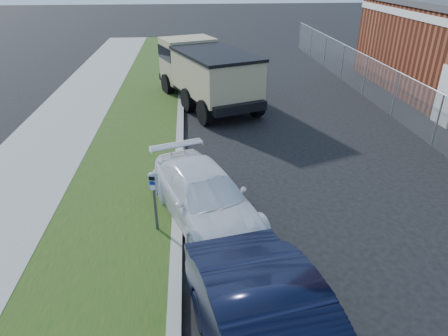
{
  "coord_description": "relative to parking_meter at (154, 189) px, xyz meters",
  "views": [
    {
      "loc": [
        -2.17,
        -7.86,
        5.55
      ],
      "look_at": [
        -1.4,
        1.0,
        1.0
      ],
      "focal_mm": 32.0,
      "sensor_mm": 36.0,
      "label": 1
    }
  ],
  "objects": [
    {
      "name": "white_wagon",
      "position": [
        1.11,
        0.61,
        -0.57
      ],
      "size": [
        3.1,
        4.62,
        1.24
      ],
      "primitive_type": "imported",
      "rotation": [
        0.0,
        0.0,
        0.35
      ],
      "color": "white",
      "rests_on": "ground"
    },
    {
      "name": "parking_meter",
      "position": [
        0.0,
        0.0,
        0.0
      ],
      "size": [
        0.23,
        0.17,
        1.45
      ],
      "rotation": [
        0.0,
        0.0,
        -0.24
      ],
      "color": "#3F4247",
      "rests_on": "ground"
    },
    {
      "name": "streetside",
      "position": [
        -2.52,
        2.23,
        -1.12
      ],
      "size": [
        6.12,
        50.0,
        0.15
      ],
      "color": "gray",
      "rests_on": "ground"
    },
    {
      "name": "dump_truck",
      "position": [
        1.54,
        9.74,
        0.23
      ],
      "size": [
        4.47,
        6.83,
        2.52
      ],
      "rotation": [
        0.0,
        0.0,
        0.36
      ],
      "color": "black",
      "rests_on": "ground"
    },
    {
      "name": "chainlink_fence",
      "position": [
        9.04,
        7.23,
        0.07
      ],
      "size": [
        0.06,
        30.06,
        30.0
      ],
      "color": "slate",
      "rests_on": "ground"
    },
    {
      "name": "ground",
      "position": [
        3.04,
        0.23,
        -1.19
      ],
      "size": [
        120.0,
        120.0,
        0.0
      ],
      "primitive_type": "plane",
      "color": "black",
      "rests_on": "ground"
    }
  ]
}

